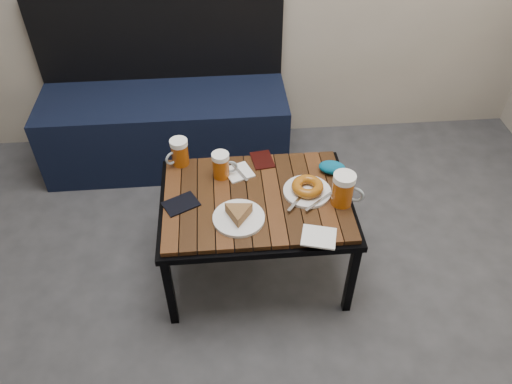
{
  "coord_description": "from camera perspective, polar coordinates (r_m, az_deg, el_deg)",
  "views": [
    {
      "loc": [
        0.07,
        -0.74,
        1.95
      ],
      "look_at": [
        0.21,
        0.84,
        0.5
      ],
      "focal_mm": 35.0,
      "sensor_mm": 36.0,
      "label": 1
    }
  ],
  "objects": [
    {
      "name": "knit_pouch",
      "position": [
        2.3,
        8.69,
        2.79
      ],
      "size": [
        0.14,
        0.11,
        0.05
      ],
      "primitive_type": "ellipsoid",
      "rotation": [
        0.0,
        0.0,
        -0.29
      ],
      "color": "#05538C",
      "rests_on": "cafe_table"
    },
    {
      "name": "passport_burgundy",
      "position": [
        2.35,
        0.73,
        3.69
      ],
      "size": [
        0.11,
        0.14,
        0.01
      ],
      "primitive_type": "cube",
      "rotation": [
        0.0,
        0.0,
        0.15
      ],
      "color": "black",
      "rests_on": "cafe_table"
    },
    {
      "name": "beer_mug_right",
      "position": [
        2.12,
        9.99,
        0.3
      ],
      "size": [
        0.15,
        0.12,
        0.15
      ],
      "rotation": [
        0.0,
        0.0,
        -0.43
      ],
      "color": "#9F470C",
      "rests_on": "cafe_table"
    },
    {
      "name": "napkin_right",
      "position": [
        2.01,
        7.19,
        -5.11
      ],
      "size": [
        0.16,
        0.15,
        0.01
      ],
      "rotation": [
        0.0,
        0.0,
        -0.27
      ],
      "color": "white",
      "rests_on": "cafe_table"
    },
    {
      "name": "napkin_left",
      "position": [
        2.28,
        -1.99,
        2.28
      ],
      "size": [
        0.15,
        0.15,
        0.01
      ],
      "rotation": [
        0.0,
        0.0,
        0.37
      ],
      "color": "white",
      "rests_on": "cafe_table"
    },
    {
      "name": "beer_mug_centre",
      "position": [
        2.23,
        -3.98,
        3.08
      ],
      "size": [
        0.11,
        0.08,
        0.13
      ],
      "rotation": [
        0.0,
        0.0,
        -0.01
      ],
      "color": "#9F470C",
      "rests_on": "cafe_table"
    },
    {
      "name": "plate_pie",
      "position": [
        2.05,
        -2.0,
        -2.66
      ],
      "size": [
        0.22,
        0.22,
        0.06
      ],
      "color": "white",
      "rests_on": "cafe_table"
    },
    {
      "name": "beer_mug_left",
      "position": [
        2.32,
        -8.77,
        4.51
      ],
      "size": [
        0.12,
        0.11,
        0.13
      ],
      "rotation": [
        0.0,
        0.0,
        3.78
      ],
      "color": "#9F470C",
      "rests_on": "cafe_table"
    },
    {
      "name": "plate_bagel",
      "position": [
        2.18,
        5.89,
        0.37
      ],
      "size": [
        0.26,
        0.24,
        0.06
      ],
      "color": "white",
      "rests_on": "cafe_table"
    },
    {
      "name": "passport_navy",
      "position": [
        2.15,
        -8.58,
        -1.36
      ],
      "size": [
        0.17,
        0.16,
        0.01
      ],
      "primitive_type": "cube",
      "rotation": [
        0.0,
        0.0,
        -1.1
      ],
      "color": "black",
      "rests_on": "cafe_table"
    },
    {
      "name": "cafe_table",
      "position": [
        2.19,
        0.0,
        -1.39
      ],
      "size": [
        0.84,
        0.62,
        0.47
      ],
      "color": "black",
      "rests_on": "ground"
    },
    {
      "name": "bench",
      "position": [
        3.02,
        -10.21,
        8.04
      ],
      "size": [
        1.4,
        0.5,
        0.95
      ],
      "color": "black",
      "rests_on": "ground"
    }
  ]
}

